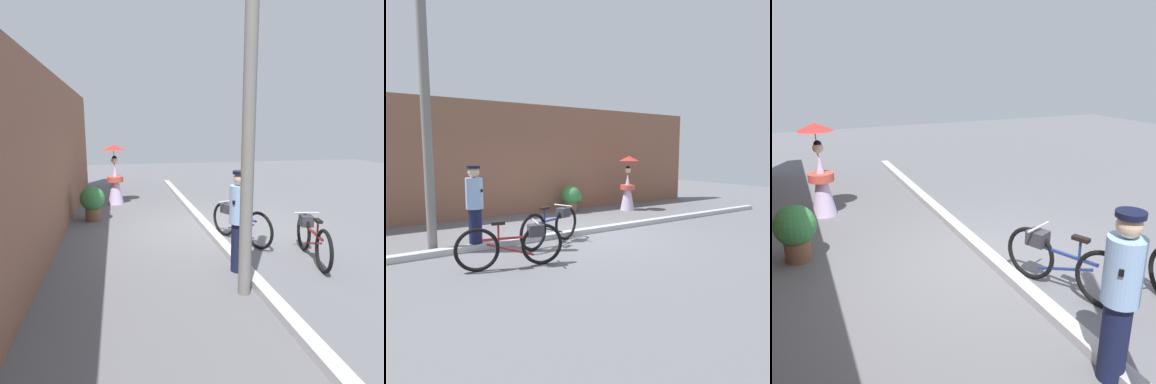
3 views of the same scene
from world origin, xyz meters
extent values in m
plane|color=slate|center=(0.00, 0.00, 0.00)|extent=(30.00, 30.00, 0.00)
cube|color=brown|center=(0.00, 3.43, 1.73)|extent=(14.00, 0.40, 3.46)
cube|color=#B2B2B7|center=(0.00, 0.00, 0.06)|extent=(14.00, 0.20, 0.12)
torus|color=black|center=(-0.57, -0.26, 0.38)|extent=(0.72, 0.35, 0.75)
torus|color=black|center=(-1.55, -0.66, 0.38)|extent=(0.72, 0.35, 0.75)
cube|color=navy|center=(-1.06, -0.46, 0.54)|extent=(0.84, 0.37, 0.04)
cube|color=navy|center=(-1.06, -0.46, 0.33)|extent=(0.73, 0.33, 0.28)
cylinder|color=navy|center=(-1.23, -0.53, 0.66)|extent=(0.03, 0.03, 0.31)
cube|color=black|center=(-1.23, -0.53, 0.81)|extent=(0.24, 0.17, 0.05)
cylinder|color=silver|center=(-0.67, -0.30, 0.80)|extent=(0.21, 0.45, 0.03)
cube|color=#333338|center=(-0.67, -0.30, 0.64)|extent=(0.32, 0.30, 0.20)
torus|color=black|center=(-1.77, -1.50, 0.37)|extent=(0.73, 0.22, 0.73)
torus|color=black|center=(-2.84, -1.27, 0.37)|extent=(0.73, 0.22, 0.73)
cube|color=maroon|center=(-2.30, -1.38, 0.52)|extent=(0.90, 0.23, 0.04)
cube|color=maroon|center=(-2.30, -1.38, 0.32)|extent=(0.79, 0.20, 0.29)
cylinder|color=maroon|center=(-2.50, -1.34, 0.64)|extent=(0.03, 0.03, 0.30)
cube|color=black|center=(-2.50, -1.34, 0.79)|extent=(0.23, 0.13, 0.05)
cylinder|color=silver|center=(-1.88, -1.48, 0.77)|extent=(0.13, 0.48, 0.03)
cube|color=#333338|center=(-1.88, -1.48, 0.62)|extent=(0.30, 0.27, 0.20)
cylinder|color=#141938|center=(-2.49, 0.08, 0.41)|extent=(0.26, 0.26, 0.83)
cylinder|color=#8CB2E0|center=(-2.49, 0.08, 1.14)|extent=(0.34, 0.34, 0.62)
sphere|color=#D8B293|center=(-2.49, 0.08, 1.56)|extent=(0.22, 0.22, 0.22)
cylinder|color=black|center=(-2.49, 0.08, 1.66)|extent=(0.26, 0.26, 0.05)
cube|color=black|center=(-2.49, 0.08, 1.20)|extent=(0.26, 0.33, 0.06)
cone|color=silver|center=(3.23, 2.10, 0.63)|extent=(0.48, 0.48, 1.26)
cylinder|color=#D14C3D|center=(3.23, 2.10, 0.78)|extent=(0.49, 0.49, 0.16)
sphere|color=beige|center=(3.23, 2.10, 1.36)|extent=(0.20, 0.20, 0.20)
sphere|color=black|center=(3.23, 2.10, 1.43)|extent=(0.15, 0.15, 0.15)
cylinder|color=olive|center=(3.29, 2.11, 1.48)|extent=(0.02, 0.02, 0.55)
cone|color=red|center=(3.29, 2.11, 1.75)|extent=(0.68, 0.68, 0.16)
cylinder|color=brown|center=(1.33, 2.67, 0.16)|extent=(0.38, 0.38, 0.33)
sphere|color=#387F42|center=(1.33, 2.67, 0.58)|extent=(0.62, 0.62, 0.62)
sphere|color=#387F42|center=(1.48, 2.58, 0.50)|extent=(0.34, 0.34, 0.34)
cylinder|color=slate|center=(-3.28, 0.27, 2.40)|extent=(0.18, 0.18, 4.80)
camera|label=1|loc=(-7.79, 2.00, 2.39)|focal=32.98mm
camera|label=2|loc=(-4.31, -6.72, 1.95)|focal=31.75mm
camera|label=3|loc=(-4.75, 2.63, 2.84)|focal=37.31mm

